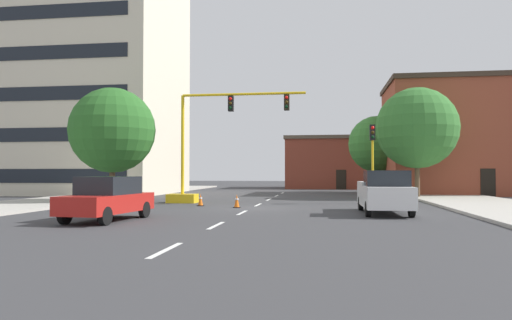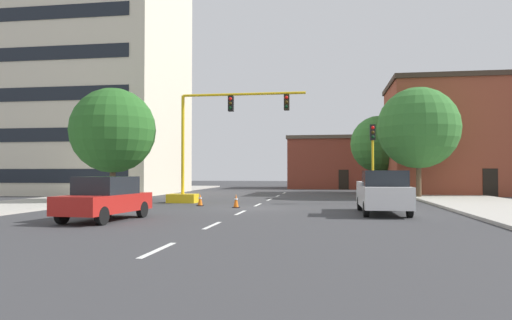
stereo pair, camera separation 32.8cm
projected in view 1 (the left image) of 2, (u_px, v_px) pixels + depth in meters
The scene contains 22 objects.
ground_plane at pixel (252, 208), 25.58m from camera, with size 160.00×160.00×0.00m, color #38383A.
sidewalk_left at pixel (93, 197), 35.36m from camera, with size 6.00×56.00×0.14m, color #B2ADA3.
sidewalk_right at pixel (465, 200), 31.65m from camera, with size 6.00×56.00×0.14m, color #B2ADA3.
lane_stripe_seg_0 at pixel (166, 250), 11.73m from camera, with size 0.16×2.40×0.01m, color silver.
lane_stripe_seg_1 at pixel (216, 225), 17.17m from camera, with size 0.16×2.40×0.01m, color silver.
lane_stripe_seg_2 at pixel (242, 213), 22.62m from camera, with size 0.16×2.40×0.01m, color silver.
lane_stripe_seg_3 at pixel (258, 205), 28.06m from camera, with size 0.16×2.40×0.01m, color silver.
lane_stripe_seg_4 at pixel (269, 200), 33.50m from camera, with size 0.16×2.40×0.01m, color silver.
lane_stripe_seg_5 at pixel (277, 196), 38.94m from camera, with size 0.16×2.40×0.01m, color silver.
lane_stripe_seg_6 at pixel (283, 193), 44.39m from camera, with size 0.16×2.40×0.01m, color silver.
building_tall_left at pixel (97, 68), 44.02m from camera, with size 14.40×13.17×23.07m.
building_brick_center at pixel (340, 163), 57.82m from camera, with size 12.83×9.55×6.10m.
building_row_right at pixel (470, 138), 41.66m from camera, with size 14.18×9.32×9.81m.
traffic_signal_gantry at pixel (199, 167), 29.92m from camera, with size 8.62×1.20×6.83m.
traffic_light_pole_right at pixel (372, 146), 29.04m from camera, with size 0.32×0.47×4.80m.
tree_right_mid at pixel (417, 128), 35.11m from camera, with size 5.94×5.94×8.13m.
tree_left_near at pixel (112, 130), 29.74m from camera, with size 5.28×5.28×7.16m.
tree_right_far at pixel (377, 144), 45.41m from camera, with size 5.36×5.36×7.26m.
pickup_truck_white at pixel (384, 193), 22.11m from camera, with size 2.07×5.42×1.99m.
sedan_red_near_left at pixel (108, 198), 18.92m from camera, with size 2.27×4.66×1.74m.
traffic_cone_roadside_a at pixel (237, 201), 25.78m from camera, with size 0.36×0.36×0.73m.
traffic_cone_roadside_b at pixel (201, 200), 27.19m from camera, with size 0.36×0.36×0.70m.
Camera 1 is at (3.86, -25.35, 1.91)m, focal length 33.64 mm.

